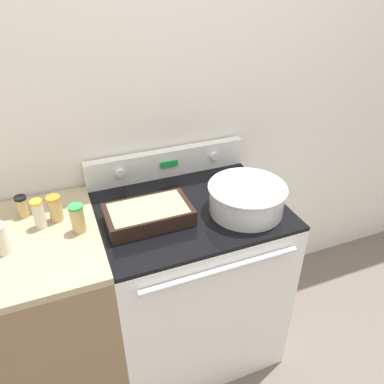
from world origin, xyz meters
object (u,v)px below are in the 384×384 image
casserole_dish (148,214)px  spice_jar_green_cap (77,218)px  ladle (275,193)px  spice_jar_yellow_cap (39,214)px  spice_jar_white_cap (0,239)px  spice_jar_orange_cap (55,208)px  spice_jar_black_cap (22,206)px  mixing_bowl (247,197)px

casserole_dish → spice_jar_green_cap: bearing=174.7°
ladle → spice_jar_yellow_cap: (-1.02, 0.15, 0.05)m
spice_jar_green_cap → spice_jar_white_cap: bearing=-174.3°
spice_jar_orange_cap → spice_jar_white_cap: size_ratio=0.89×
spice_jar_green_cap → spice_jar_black_cap: (-0.20, 0.20, -0.01)m
mixing_bowl → ladle: 0.19m
spice_jar_green_cap → spice_jar_yellow_cap: spice_jar_yellow_cap is taller
spice_jar_yellow_cap → spice_jar_black_cap: 0.13m
mixing_bowl → casserole_dish: size_ratio=0.96×
spice_jar_orange_cap → spice_jar_white_cap: 0.25m
casserole_dish → spice_jar_white_cap: (-0.56, -0.00, 0.04)m
mixing_bowl → ladle: bearing=12.7°
ladle → mixing_bowl: bearing=-167.3°
casserole_dish → spice_jar_black_cap: bearing=155.5°
casserole_dish → spice_jar_green_cap: spice_jar_green_cap is taller
mixing_bowl → spice_jar_black_cap: 0.95m
casserole_dish → spice_jar_white_cap: bearing=-179.8°
spice_jar_black_cap → spice_jar_yellow_cap: bearing=-59.3°
ladle → spice_jar_white_cap: 1.16m
spice_jar_green_cap → spice_jar_yellow_cap: bearing=148.1°
ladle → spice_jar_yellow_cap: bearing=171.4°
spice_jar_black_cap → ladle: bearing=-13.6°
casserole_dish → spice_jar_yellow_cap: spice_jar_yellow_cap is taller
spice_jar_orange_cap → spice_jar_yellow_cap: spice_jar_yellow_cap is taller
spice_jar_orange_cap → spice_jar_yellow_cap: size_ratio=0.90×
mixing_bowl → spice_jar_green_cap: (-0.70, 0.11, 0.00)m
spice_jar_yellow_cap → spice_jar_black_cap: spice_jar_yellow_cap is taller
spice_jar_orange_cap → spice_jar_black_cap: size_ratio=1.19×
mixing_bowl → spice_jar_black_cap: size_ratio=3.59×
casserole_dish → spice_jar_white_cap: 0.56m
spice_jar_white_cap → spice_jar_green_cap: bearing=5.7°
spice_jar_green_cap → spice_jar_white_cap: 0.28m
mixing_bowl → spice_jar_orange_cap: mixing_bowl is taller
spice_jar_orange_cap → ladle: bearing=-10.7°
mixing_bowl → spice_jar_black_cap: mixing_bowl is taller
spice_jar_orange_cap → spice_jar_green_cap: bearing=-56.1°
spice_jar_green_cap → casserole_dish: bearing=-5.3°
ladle → spice_jar_green_cap: spice_jar_green_cap is taller
casserole_dish → spice_jar_yellow_cap: size_ratio=2.84×
mixing_bowl → spice_jar_green_cap: spice_jar_green_cap is taller
ladle → spice_jar_orange_cap: bearing=169.3°
ladle → spice_jar_black_cap: (-1.08, 0.26, 0.03)m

